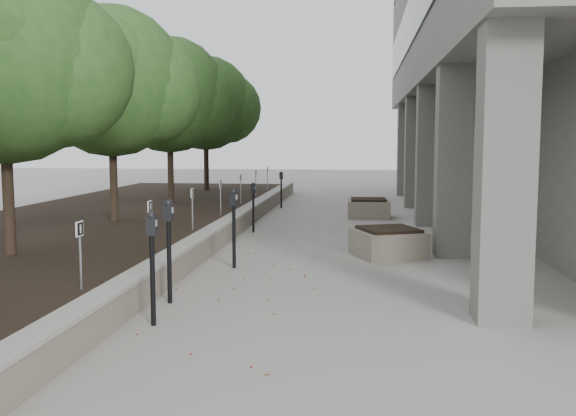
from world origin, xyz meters
The scene contains 22 objects.
ground centered at (0.00, 0.00, 0.00)m, with size 90.00×90.00×0.00m, color gray.
retaining_wall centered at (-1.82, 9.00, 0.25)m, with size 0.39×26.00×0.50m, color gray, non-canonical shape.
planting_bed centered at (-5.50, 9.00, 0.20)m, with size 7.00×26.00×0.40m, color black.
crabapple_tree_2 centered at (-4.80, 3.00, 3.12)m, with size 4.60×4.00×5.44m, color #27501E, non-canonical shape.
crabapple_tree_3 centered at (-4.80, 8.00, 3.12)m, with size 4.60×4.00×5.44m, color #27501E, non-canonical shape.
crabapple_tree_4 centered at (-4.80, 13.00, 3.12)m, with size 4.60×4.00×5.44m, color #27501E, non-canonical shape.
crabapple_tree_5 centered at (-4.80, 18.00, 3.12)m, with size 4.60×4.00×5.44m, color #27501E, non-canonical shape.
parking_sign_2 centered at (-2.35, 0.50, 0.88)m, with size 0.04×0.22×0.96m, color black, non-canonical shape.
parking_sign_3 centered at (-2.35, 3.50, 0.88)m, with size 0.04×0.22×0.96m, color black, non-canonical shape.
parking_sign_4 centered at (-2.35, 6.50, 0.88)m, with size 0.04×0.22×0.96m, color black, non-canonical shape.
parking_sign_5 centered at (-2.35, 9.50, 0.88)m, with size 0.04×0.22×0.96m, color black, non-canonical shape.
parking_sign_6 centered at (-2.35, 12.50, 0.88)m, with size 0.04×0.22×0.96m, color black, non-canonical shape.
parking_sign_7 centered at (-2.35, 15.50, 0.88)m, with size 0.04×0.22×0.96m, color black, non-canonical shape.
parking_sign_8 centered at (-2.35, 18.50, 0.88)m, with size 0.04×0.22×0.96m, color black, non-canonical shape.
parking_meter_1 centered at (-1.24, 0.25, 0.77)m, with size 0.15×0.11×1.54m, color black, non-canonical shape.
parking_meter_2 centered at (-1.37, 1.43, 0.79)m, with size 0.16×0.11×1.58m, color black, non-canonical shape.
parking_meter_3 centered at (-0.93, 4.19, 0.77)m, with size 0.15×0.11×1.53m, color black, non-canonical shape.
parking_meter_4 centered at (-1.35, 8.99, 0.67)m, with size 0.13×0.09×1.34m, color black, non-canonical shape.
parking_meter_5 centered at (-1.37, 15.12, 0.66)m, with size 0.13×0.09×1.32m, color black, non-canonical shape.
planter_front centered at (2.08, 5.79, 0.31)m, with size 1.32×1.32×0.62m, color gray, non-canonical shape.
planter_back centered at (1.73, 12.66, 0.31)m, with size 1.31×1.31×0.61m, color gray, non-canonical shape.
berry_scatter centered at (-0.10, 5.00, 0.01)m, with size 3.30×14.10×0.02m, color maroon, non-canonical shape.
Camera 1 is at (1.50, -7.97, 2.48)m, focal length 40.56 mm.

